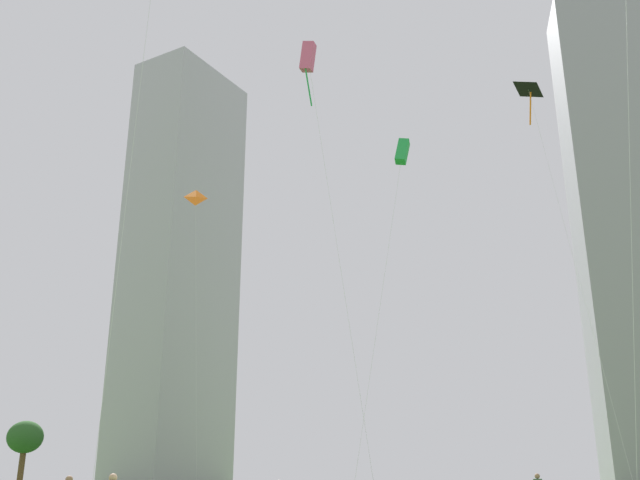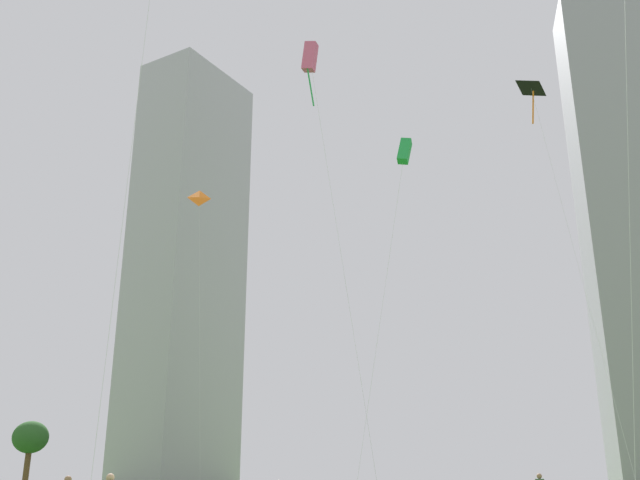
{
  "view_description": "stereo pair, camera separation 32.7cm",
  "coord_description": "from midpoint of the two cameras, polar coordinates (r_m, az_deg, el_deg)",
  "views": [
    {
      "loc": [
        8.76,
        -20.05,
        1.63
      ],
      "look_at": [
        1.58,
        8.19,
        11.47
      ],
      "focal_mm": 39.66,
      "sensor_mm": 36.0,
      "label": 1
    },
    {
      "loc": [
        9.08,
        -19.97,
        1.63
      ],
      "look_at": [
        1.58,
        8.19,
        11.47
      ],
      "focal_mm": 39.66,
      "sensor_mm": 36.0,
      "label": 2
    }
  ],
  "objects": [
    {
      "name": "kite_flying_5",
      "position": [
        49.21,
        16.93,
        11.31
      ],
      "size": [
        3.66,
        6.23,
        26.24
      ],
      "color": "silver",
      "rests_on": "ground"
    },
    {
      "name": "kite_flying_6",
      "position": [
        45.8,
        7.03,
        7.08
      ],
      "size": [
        4.04,
        1.13,
        22.37
      ],
      "color": "silver",
      "rests_on": "ground"
    },
    {
      "name": "kite_flying_7",
      "position": [
        49.52,
        -0.61,
        14.45
      ],
      "size": [
        3.11,
        8.85,
        29.85
      ],
      "color": "silver",
      "rests_on": "ground"
    },
    {
      "name": "distant_highrise_0",
      "position": [
        150.17,
        -10.6,
        -1.95
      ],
      "size": [
        19.9,
        25.6,
        87.96
      ],
      "primitive_type": "cube",
      "rotation": [
        0.0,
        0.0,
        -0.28
      ],
      "color": "#A8A8AD",
      "rests_on": "ground"
    },
    {
      "name": "kite_flying_4",
      "position": [
        57.46,
        -9.56,
        3.26
      ],
      "size": [
        3.44,
        3.36,
        23.82
      ],
      "color": "silver",
      "rests_on": "ground"
    },
    {
      "name": "park_tree_1",
      "position": [
        62.39,
        -22.19,
        -14.62
      ],
      "size": [
        2.77,
        2.77,
        5.94
      ],
      "color": "brown",
      "rests_on": "ground"
    }
  ]
}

